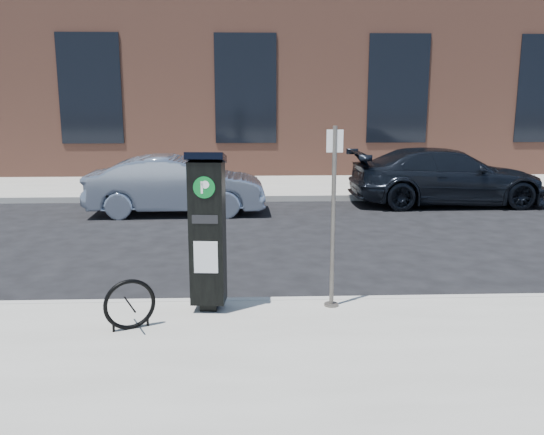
{
  "coord_description": "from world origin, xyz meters",
  "views": [
    {
      "loc": [
        0.09,
        -7.16,
        2.74
      ],
      "look_at": [
        0.4,
        0.5,
        1.13
      ],
      "focal_mm": 38.0,
      "sensor_mm": 36.0,
      "label": 1
    }
  ],
  "objects_px": {
    "bike_rack": "(130,305)",
    "car_silver": "(177,185)",
    "car_dark": "(447,177)",
    "parking_kiosk": "(208,230)",
    "sign_pole": "(333,219)"
  },
  "relations": [
    {
      "from": "car_dark",
      "to": "car_silver",
      "type": "bearing_deg",
      "value": 97.13
    },
    {
      "from": "sign_pole",
      "to": "car_silver",
      "type": "relative_size",
      "value": 0.54
    },
    {
      "from": "sign_pole",
      "to": "car_silver",
      "type": "bearing_deg",
      "value": 115.63
    },
    {
      "from": "parking_kiosk",
      "to": "sign_pole",
      "type": "bearing_deg",
      "value": 6.65
    },
    {
      "from": "sign_pole",
      "to": "bike_rack",
      "type": "bearing_deg",
      "value": -161.43
    },
    {
      "from": "parking_kiosk",
      "to": "car_dark",
      "type": "xyz_separation_m",
      "value": [
        5.62,
        7.75,
        -0.43
      ]
    },
    {
      "from": "parking_kiosk",
      "to": "car_dark",
      "type": "height_order",
      "value": "parking_kiosk"
    },
    {
      "from": "car_silver",
      "to": "parking_kiosk",
      "type": "bearing_deg",
      "value": -171.4
    },
    {
      "from": "bike_rack",
      "to": "car_dark",
      "type": "bearing_deg",
      "value": 28.07
    },
    {
      "from": "bike_rack",
      "to": "car_silver",
      "type": "relative_size",
      "value": 0.14
    },
    {
      "from": "sign_pole",
      "to": "car_dark",
      "type": "height_order",
      "value": "sign_pole"
    },
    {
      "from": "parking_kiosk",
      "to": "bike_rack",
      "type": "height_order",
      "value": "parking_kiosk"
    },
    {
      "from": "parking_kiosk",
      "to": "car_silver",
      "type": "bearing_deg",
      "value": 104.88
    },
    {
      "from": "parking_kiosk",
      "to": "car_dark",
      "type": "bearing_deg",
      "value": 58.78
    },
    {
      "from": "parking_kiosk",
      "to": "car_silver",
      "type": "height_order",
      "value": "parking_kiosk"
    }
  ]
}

